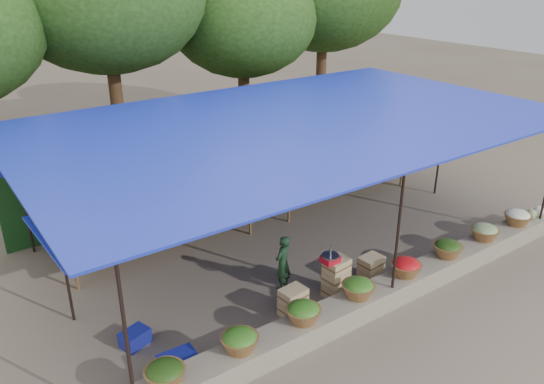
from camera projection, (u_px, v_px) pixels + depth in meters
ground at (293, 243)px, 11.76m from camera, size 60.00×60.00×0.00m
stone_curb at (385, 293)px, 9.62m from camera, size 10.60×0.55×0.40m
stall_canopy at (294, 125)px, 10.75m from camera, size 10.80×6.60×2.82m
produce_baskets at (383, 277)px, 9.42m from camera, size 8.98×0.58×0.34m
netting_backdrop at (220, 152)px, 13.63m from camera, size 10.60×0.06×2.50m
tree_row at (178, 3)px, 14.73m from camera, size 16.51×5.50×7.12m
fruit_table_left at (162, 225)px, 11.22m from camera, size 4.21×0.95×0.93m
fruit_table_right at (338, 175)px, 13.87m from camera, size 4.21×0.95×0.93m
crate_counter at (335, 281)px, 9.77m from camera, size 2.38×0.38×0.77m
weighing_scale at (330, 258)px, 9.48m from camera, size 0.32×0.32×0.34m
vendor_seated at (283, 263)px, 9.91m from camera, size 0.48×0.41×1.11m
customer_left at (67, 214)px, 11.13m from camera, size 0.86×0.69×1.71m
customer_mid at (298, 159)px, 14.33m from camera, size 1.13×0.71×1.68m
customer_right at (374, 148)px, 15.45m from camera, size 0.96×0.73×1.52m
blue_crate_front at (179, 365)px, 7.94m from camera, size 0.58×0.43×0.34m
blue_crate_back at (135, 338)px, 8.57m from camera, size 0.52×0.44×0.27m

